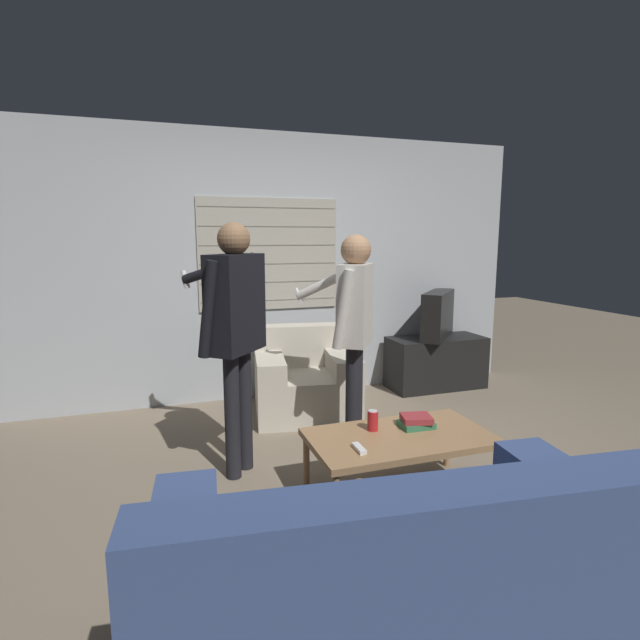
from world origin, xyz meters
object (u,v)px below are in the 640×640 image
at_px(armchair_beige, 305,380).
at_px(person_left_standing, 234,318).
at_px(couch_blue, 407,597).
at_px(coffee_table, 400,440).
at_px(soda_can, 373,420).
at_px(spare_remote, 359,448).
at_px(person_right_standing, 354,316).
at_px(book_stack, 416,422).
at_px(tv, 437,315).

height_order(armchair_beige, person_left_standing, person_left_standing).
xyz_separation_m(couch_blue, armchair_beige, (0.46, 2.74, -0.02)).
bearing_deg(coffee_table, soda_can, 135.93).
relative_size(armchair_beige, soda_can, 7.89).
relative_size(couch_blue, spare_remote, 14.33).
bearing_deg(coffee_table, person_right_standing, 88.38).
xyz_separation_m(person_left_standing, spare_remote, (0.56, -0.76, -0.65)).
xyz_separation_m(soda_can, spare_remote, (-0.20, -0.25, -0.05)).
bearing_deg(spare_remote, coffee_table, 21.67).
relative_size(armchair_beige, person_right_standing, 0.62).
distance_m(armchair_beige, spare_remote, 1.73).
height_order(person_left_standing, person_right_standing, person_left_standing).
relative_size(coffee_table, book_stack, 5.24).
distance_m(armchair_beige, soda_can, 1.48).
distance_m(book_stack, soda_can, 0.28).
distance_m(tv, person_right_standing, 1.79).
relative_size(armchair_beige, spare_remote, 7.63).
xyz_separation_m(couch_blue, spare_remote, (0.25, 1.03, 0.09)).
xyz_separation_m(armchair_beige, tv, (1.53, 0.31, 0.47)).
bearing_deg(person_right_standing, couch_blue, -161.61).
relative_size(couch_blue, book_stack, 8.91).
height_order(tv, book_stack, tv).
distance_m(couch_blue, soda_can, 1.36).
xyz_separation_m(couch_blue, coffee_table, (0.57, 1.15, 0.04)).
relative_size(person_right_standing, book_stack, 7.59).
xyz_separation_m(coffee_table, person_left_standing, (-0.88, 0.64, 0.70)).
bearing_deg(couch_blue, person_right_standing, 79.27).
height_order(coffee_table, spare_remote, spare_remote).
bearing_deg(armchair_beige, person_left_standing, 60.69).
xyz_separation_m(book_stack, spare_remote, (-0.48, -0.20, -0.02)).
bearing_deg(person_right_standing, tv, -16.49).
distance_m(couch_blue, armchair_beige, 2.78).
xyz_separation_m(armchair_beige, person_left_standing, (-0.77, -0.95, 0.75)).
relative_size(coffee_table, spare_remote, 8.44).
relative_size(couch_blue, person_right_standing, 1.17).
distance_m(person_left_standing, book_stack, 1.33).
distance_m(person_right_standing, book_stack, 0.93).
distance_m(person_left_standing, soda_can, 1.09).
bearing_deg(tv, coffee_table, 6.17).
xyz_separation_m(coffee_table, spare_remote, (-0.32, -0.12, 0.05)).
relative_size(book_stack, spare_remote, 1.61).
bearing_deg(tv, armchair_beige, -35.63).
height_order(tv, soda_can, tv).
xyz_separation_m(tv, spare_remote, (-1.74, -2.02, -0.37)).
bearing_deg(person_right_standing, coffee_table, -146.26).
xyz_separation_m(book_stack, soda_can, (-0.28, 0.04, 0.03)).
xyz_separation_m(couch_blue, person_right_standing, (0.60, 1.95, 0.68)).
relative_size(coffee_table, person_right_standing, 0.69).
distance_m(armchair_beige, person_left_standing, 1.44).
bearing_deg(person_left_standing, tv, -19.51).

